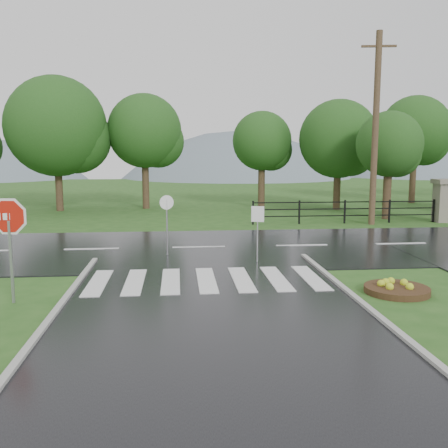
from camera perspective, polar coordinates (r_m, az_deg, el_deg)
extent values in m
plane|color=#27511B|center=(9.42, -0.17, -14.43)|extent=(120.00, 120.00, 0.00)
cube|color=black|center=(19.02, -2.91, -2.78)|extent=(90.00, 8.00, 0.04)
cube|color=silver|center=(14.29, -14.20, -6.49)|extent=(0.50, 2.80, 0.02)
cube|color=silver|center=(14.17, -10.17, -6.49)|extent=(0.50, 2.80, 0.02)
cube|color=silver|center=(14.12, -6.10, -6.46)|extent=(0.50, 2.80, 0.02)
cube|color=silver|center=(14.14, -2.02, -6.40)|extent=(0.50, 2.80, 0.02)
cube|color=silver|center=(14.23, 2.03, -6.30)|extent=(0.50, 2.80, 0.02)
cube|color=silver|center=(14.39, 6.00, -6.18)|extent=(0.50, 2.80, 0.02)
cube|color=silver|center=(14.62, 9.87, -6.03)|extent=(0.50, 2.80, 0.02)
cube|color=gray|center=(28.37, 23.75, 2.21)|extent=(0.80, 0.80, 2.00)
cube|color=#6B6659|center=(28.29, 23.88, 4.47)|extent=(1.00, 1.00, 0.24)
cube|color=black|center=(26.29, 13.62, 0.94)|extent=(9.50, 0.05, 0.05)
cube|color=black|center=(26.25, 13.64, 1.70)|extent=(9.50, 0.05, 0.05)
cube|color=black|center=(26.22, 13.67, 2.46)|extent=(9.50, 0.05, 0.05)
cube|color=black|center=(25.13, 3.33, 1.29)|extent=(0.08, 0.08, 1.20)
cube|color=black|center=(28.17, 22.81, 1.41)|extent=(0.08, 0.08, 1.20)
sphere|color=slate|center=(77.07, 1.39, -7.52)|extent=(48.00, 48.00, 48.00)
sphere|color=slate|center=(83.99, 20.77, -3.71)|extent=(36.00, 36.00, 36.00)
cube|color=#939399|center=(13.03, -23.13, -4.04)|extent=(0.06, 0.06, 2.02)
cylinder|color=white|center=(12.87, -23.39, 0.80)|extent=(1.20, 0.22, 1.21)
cylinder|color=#B8170C|center=(12.86, -23.41, 0.79)|extent=(1.04, 0.20, 1.05)
cylinder|color=#332111|center=(13.80, 19.14, -7.12)|extent=(1.66, 1.66, 0.17)
cube|color=#939399|center=(16.35, 3.84, -1.45)|extent=(0.04, 0.04, 1.77)
cube|color=white|center=(16.22, 3.88, 1.14)|extent=(0.40, 0.16, 0.51)
cylinder|color=#939399|center=(17.49, -6.53, -0.47)|extent=(0.06, 0.06, 2.00)
cylinder|color=white|center=(17.35, -6.58, 2.46)|extent=(0.48, 0.17, 0.50)
cylinder|color=#473523|center=(26.08, 16.91, 10.24)|extent=(0.31, 0.31, 9.41)
cube|color=brown|center=(26.55, 17.29, 18.84)|extent=(1.67, 0.36, 0.10)
cylinder|color=#3D2B1C|center=(28.60, 18.15, 3.93)|extent=(0.48, 0.48, 3.38)
sphere|color=#1A4415|center=(28.53, 18.36, 8.68)|extent=(3.53, 3.53, 3.53)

